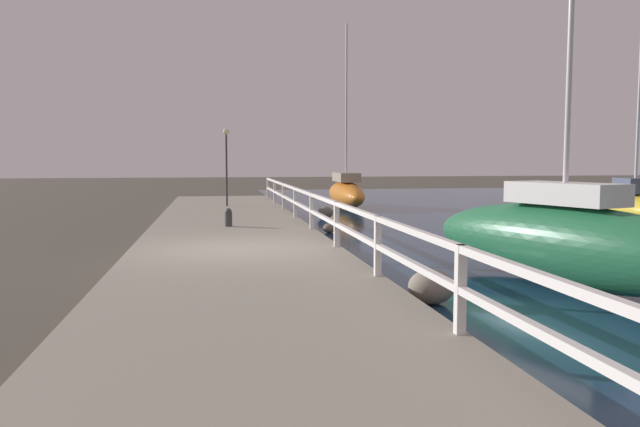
{
  "coord_description": "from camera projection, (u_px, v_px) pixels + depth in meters",
  "views": [
    {
      "loc": [
        -0.45,
        -12.4,
        2.11
      ],
      "look_at": [
        1.27,
        -2.4,
        1.21
      ],
      "focal_mm": 35.0,
      "sensor_mm": 36.0,
      "label": 1
    }
  ],
  "objects": [
    {
      "name": "boulder_upstream",
      "position": [
        329.0,
        228.0,
        17.76
      ],
      "size": [
        0.37,
        0.33,
        0.28
      ],
      "color": "slate",
      "rests_on": "ground"
    },
    {
      "name": "dock_lamp",
      "position": [
        226.0,
        151.0,
        23.52
      ],
      "size": [
        0.23,
        0.23,
        2.93
      ],
      "color": "#2D2D33",
      "rests_on": "dock_walkway"
    },
    {
      "name": "mooring_bollard",
      "position": [
        229.0,
        217.0,
        16.52
      ],
      "size": [
        0.19,
        0.19,
        0.49
      ],
      "color": "#333338",
      "rests_on": "dock_walkway"
    },
    {
      "name": "dock_walkway",
      "position": [
        237.0,
        257.0,
        12.42
      ],
      "size": [
        4.24,
        36.0,
        0.32
      ],
      "color": "gray",
      "rests_on": "ground"
    },
    {
      "name": "boulder_mid_strip",
      "position": [
        325.0,
        213.0,
        22.03
      ],
      "size": [
        0.56,
        0.51,
        0.42
      ],
      "color": "#666056",
      "rests_on": "ground"
    },
    {
      "name": "sailboat_orange",
      "position": [
        346.0,
        192.0,
        27.01
      ],
      "size": [
        1.43,
        5.61,
        7.81
      ],
      "rotation": [
        0.0,
        0.0,
        -0.04
      ],
      "color": "orange",
      "rests_on": "water_surface"
    },
    {
      "name": "boulder_water_edge",
      "position": [
        431.0,
        287.0,
        9.04
      ],
      "size": [
        0.68,
        0.61,
        0.51
      ],
      "color": "gray",
      "rests_on": "ground"
    },
    {
      "name": "sailboat_green",
      "position": [
        564.0,
        241.0,
        10.29
      ],
      "size": [
        3.01,
        6.05,
        8.02
      ],
      "rotation": [
        0.0,
        0.0,
        0.33
      ],
      "color": "#236B42",
      "rests_on": "water_surface"
    },
    {
      "name": "railing",
      "position": [
        337.0,
        216.0,
        12.69
      ],
      "size": [
        0.1,
        32.5,
        0.92
      ],
      "color": "white",
      "rests_on": "dock_walkway"
    },
    {
      "name": "sailboat_yellow",
      "position": [
        634.0,
        207.0,
        19.44
      ],
      "size": [
        1.84,
        3.84,
        6.1
      ],
      "rotation": [
        0.0,
        0.0,
        -0.15
      ],
      "color": "gold",
      "rests_on": "water_surface"
    },
    {
      "name": "ground_plane",
      "position": [
        237.0,
        265.0,
        12.44
      ],
      "size": [
        120.0,
        120.0,
        0.0
      ],
      "primitive_type": "plane",
      "color": "#4C473D"
    }
  ]
}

